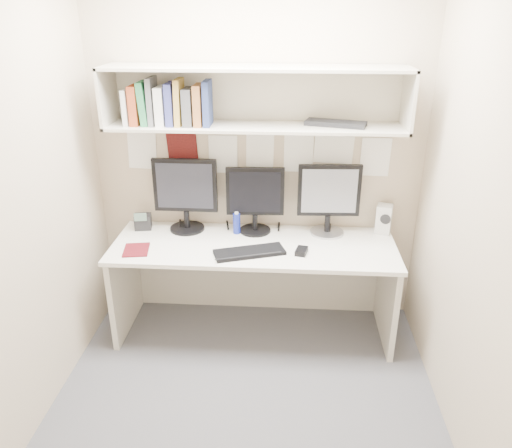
# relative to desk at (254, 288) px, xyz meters

# --- Properties ---
(floor) EXTENTS (2.40, 2.00, 0.01)m
(floor) POSITION_rel_desk_xyz_m (0.00, -0.65, -0.37)
(floor) COLOR #4A494F
(floor) RESTS_ON ground
(wall_back) EXTENTS (2.40, 0.02, 2.60)m
(wall_back) POSITION_rel_desk_xyz_m (0.00, 0.35, 0.93)
(wall_back) COLOR tan
(wall_back) RESTS_ON ground
(wall_front) EXTENTS (2.40, 0.02, 2.60)m
(wall_front) POSITION_rel_desk_xyz_m (0.00, -1.65, 0.93)
(wall_front) COLOR tan
(wall_front) RESTS_ON ground
(wall_left) EXTENTS (0.02, 2.00, 2.60)m
(wall_left) POSITION_rel_desk_xyz_m (-1.20, -0.65, 0.93)
(wall_left) COLOR tan
(wall_left) RESTS_ON ground
(wall_right) EXTENTS (0.02, 2.00, 2.60)m
(wall_right) POSITION_rel_desk_xyz_m (1.20, -0.65, 0.93)
(wall_right) COLOR tan
(wall_right) RESTS_ON ground
(desk) EXTENTS (2.00, 0.70, 0.73)m
(desk) POSITION_rel_desk_xyz_m (0.00, 0.00, 0.00)
(desk) COLOR silver
(desk) RESTS_ON floor
(overhead_hutch) EXTENTS (2.00, 0.38, 0.40)m
(overhead_hutch) POSITION_rel_desk_xyz_m (0.00, 0.21, 1.35)
(overhead_hutch) COLOR beige
(overhead_hutch) RESTS_ON wall_back
(pinned_papers) EXTENTS (1.92, 0.01, 0.48)m
(pinned_papers) POSITION_rel_desk_xyz_m (0.00, 0.34, 0.88)
(pinned_papers) COLOR white
(pinned_papers) RESTS_ON wall_back
(monitor_left) EXTENTS (0.47, 0.26, 0.55)m
(monitor_left) POSITION_rel_desk_xyz_m (-0.52, 0.22, 0.65)
(monitor_left) COLOR black
(monitor_left) RESTS_ON desk
(monitor_center) EXTENTS (0.42, 0.23, 0.49)m
(monitor_center) POSITION_rel_desk_xyz_m (-0.01, 0.22, 0.63)
(monitor_center) COLOR black
(monitor_center) RESTS_ON desk
(monitor_right) EXTENTS (0.45, 0.25, 0.52)m
(monitor_right) POSITION_rel_desk_xyz_m (0.53, 0.22, 0.64)
(monitor_right) COLOR #A5A5AA
(monitor_right) RESTS_ON desk
(keyboard) EXTENTS (0.51, 0.31, 0.02)m
(keyboard) POSITION_rel_desk_xyz_m (-0.02, -0.16, 0.38)
(keyboard) COLOR black
(keyboard) RESTS_ON desk
(mouse) EXTENTS (0.10, 0.13, 0.03)m
(mouse) POSITION_rel_desk_xyz_m (0.33, -0.13, 0.38)
(mouse) COLOR black
(mouse) RESTS_ON desk
(speaker) EXTENTS (0.13, 0.14, 0.22)m
(speaker) POSITION_rel_desk_xyz_m (0.94, 0.26, 0.47)
(speaker) COLOR silver
(speaker) RESTS_ON desk
(blue_bottle) EXTENTS (0.05, 0.05, 0.17)m
(blue_bottle) POSITION_rel_desk_xyz_m (-0.14, 0.17, 0.44)
(blue_bottle) COLOR navy
(blue_bottle) RESTS_ON desk
(maroon_notebook) EXTENTS (0.20, 0.23, 0.01)m
(maroon_notebook) POSITION_rel_desk_xyz_m (-0.80, -0.17, 0.37)
(maroon_notebook) COLOR #540E14
(maroon_notebook) RESTS_ON desk
(desk_phone) EXTENTS (0.14, 0.13, 0.15)m
(desk_phone) POSITION_rel_desk_xyz_m (-0.85, 0.20, 0.42)
(desk_phone) COLOR black
(desk_phone) RESTS_ON desk
(book_stack) EXTENTS (0.58, 0.19, 0.31)m
(book_stack) POSITION_rel_desk_xyz_m (-0.58, 0.13, 1.31)
(book_stack) COLOR beige
(book_stack) RESTS_ON overhead_hutch
(hutch_tray) EXTENTS (0.43, 0.25, 0.03)m
(hutch_tray) POSITION_rel_desk_xyz_m (0.54, 0.18, 1.19)
(hutch_tray) COLOR black
(hutch_tray) RESTS_ON overhead_hutch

